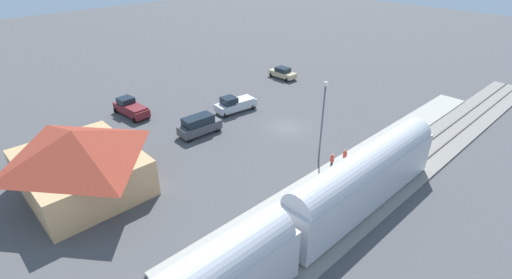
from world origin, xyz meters
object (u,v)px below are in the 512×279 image
object	(u,v)px
pedestrian_on_platform	(332,160)
suv_charcoal	(199,125)
pickup_silver	(235,104)
pickup_maroon	(131,108)
pedestrian_waiting_far	(345,156)
station_building	(79,160)
sedan_tan	(283,73)
light_pole_near_platform	(323,113)
passenger_train	(287,231)

from	to	relation	value
pedestrian_on_platform	suv_charcoal	bearing A→B (deg)	16.82
pickup_silver	pickup_maroon	bearing A→B (deg)	52.03
pedestrian_waiting_far	suv_charcoal	size ratio (longest dim) A/B	0.34
station_building	sedan_tan	world-z (taller)	station_building
pickup_silver	pedestrian_on_platform	bearing A→B (deg)	171.51
station_building	pickup_silver	xyz separation A→B (m)	(3.63, -20.57, -1.99)
pedestrian_waiting_far	pickup_silver	world-z (taller)	pickup_silver
suv_charcoal	light_pole_near_platform	bearing A→B (deg)	-157.31
passenger_train	station_building	size ratio (longest dim) A/B	3.15
pickup_silver	light_pole_near_platform	size ratio (longest dim) A/B	0.67
passenger_train	pedestrian_waiting_far	xyz separation A→B (m)	(4.32, -13.01, -1.58)
pedestrian_waiting_far	light_pole_near_platform	size ratio (longest dim) A/B	0.21
station_building	suv_charcoal	bearing A→B (deg)	-83.17
passenger_train	pedestrian_on_platform	distance (m)	12.49
station_building	suv_charcoal	size ratio (longest dim) A/B	2.29
passenger_train	pedestrian_on_platform	bearing A→B (deg)	-67.82
passenger_train	pedestrian_waiting_far	distance (m)	13.80
pedestrian_on_platform	pedestrian_waiting_far	distance (m)	1.58
passenger_train	sedan_tan	size ratio (longest dim) A/B	7.93
pedestrian_waiting_far	light_pole_near_platform	xyz separation A→B (m)	(2.48, 0.69, 3.90)
pedestrian_on_platform	pickup_maroon	xyz separation A→B (m)	(24.99, 7.76, -0.25)
pedestrian_on_platform	sedan_tan	xyz separation A→B (m)	(21.63, -16.43, -0.40)
pedestrian_waiting_far	suv_charcoal	xyz separation A→B (m)	(15.30, 6.05, -0.13)
pedestrian_on_platform	pickup_silver	distance (m)	17.15
passenger_train	pickup_maroon	bearing A→B (deg)	-7.14
station_building	suv_charcoal	world-z (taller)	station_building
pedestrian_on_platform	light_pole_near_platform	size ratio (longest dim) A/B	0.21
station_building	sedan_tan	xyz separation A→B (m)	(8.31, -34.47, -2.13)
suv_charcoal	pickup_silver	world-z (taller)	suv_charcoal
pedestrian_waiting_far	suv_charcoal	distance (m)	16.46
passenger_train	station_building	world-z (taller)	station_building
pickup_silver	sedan_tan	distance (m)	14.66
suv_charcoal	sedan_tan	bearing A→B (deg)	-72.29
pedestrian_waiting_far	pedestrian_on_platform	bearing A→B (deg)	76.80
pedestrian_on_platform	light_pole_near_platform	xyz separation A→B (m)	(2.12, -0.84, 3.90)
pedestrian_waiting_far	suv_charcoal	bearing A→B (deg)	21.59
passenger_train	pickup_silver	size ratio (longest dim) A/B	6.44
suv_charcoal	pedestrian_waiting_far	bearing A→B (deg)	-158.41
station_building	passenger_train	bearing A→B (deg)	-159.96
station_building	light_pole_near_platform	size ratio (longest dim) A/B	1.37
pedestrian_waiting_far	pickup_maroon	size ratio (longest dim) A/B	0.31
pedestrian_waiting_far	pickup_silver	distance (m)	17.35
passenger_train	pedestrian_waiting_far	size ratio (longest dim) A/B	21.02
sedan_tan	light_pole_near_platform	size ratio (longest dim) A/B	0.55
passenger_train	pickup_maroon	size ratio (longest dim) A/B	6.48
sedan_tan	pedestrian_waiting_far	bearing A→B (deg)	145.89
pickup_silver	light_pole_near_platform	distance (m)	15.50
station_building	pickup_maroon	world-z (taller)	station_building
pickup_silver	pickup_maroon	xyz separation A→B (m)	(8.03, 10.29, 0.00)
pickup_maroon	station_building	bearing A→B (deg)	138.62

